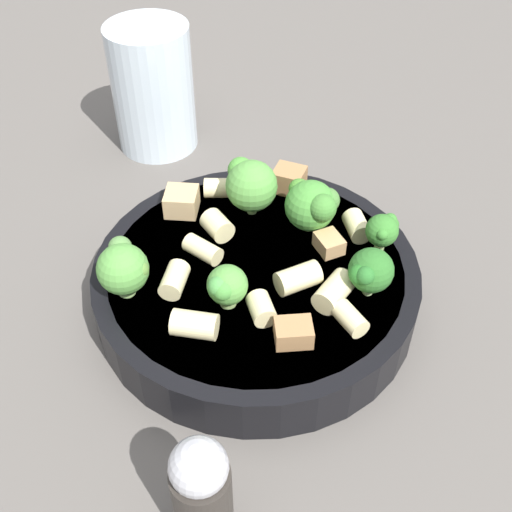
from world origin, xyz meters
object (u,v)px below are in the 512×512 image
object	(u,v)px
rigatoni_5	(261,309)
chicken_chunk_3	(289,180)
rigatoni_8	(195,325)
chicken_chunk_2	(294,333)
rigatoni_1	(221,188)
broccoli_floret_0	(123,268)
broccoli_floret_1	(226,286)
rigatoni_9	(334,291)
chicken_chunk_1	(182,201)
pepper_shaker	(202,495)
rigatoni_0	(203,250)
drinking_glass	(154,96)
rigatoni_6	(217,226)
rigatoni_4	(357,226)
pasta_bowl	(256,281)
broccoli_floret_4	(250,183)
chicken_chunk_0	(329,243)
broccoli_floret_5	(383,230)
rigatoni_7	(174,280)
broccoli_floret_2	(313,205)
rigatoni_2	(298,278)
rigatoni_3	(350,319)

from	to	relation	value
rigatoni_5	chicken_chunk_3	size ratio (longest dim) A/B	0.86
rigatoni_8	chicken_chunk_2	size ratio (longest dim) A/B	1.22
rigatoni_1	broccoli_floret_0	bearing A→B (deg)	-115.72
broccoli_floret_1	rigatoni_1	size ratio (longest dim) A/B	1.17
chicken_chunk_3	broccoli_floret_1	bearing A→B (deg)	-106.05
rigatoni_9	chicken_chunk_3	size ratio (longest dim) A/B	1.24
chicken_chunk_1	pepper_shaker	size ratio (longest dim) A/B	0.28
rigatoni_0	drinking_glass	size ratio (longest dim) A/B	0.24
rigatoni_9	chicken_chunk_1	xyz separation A→B (m)	(-0.12, 0.09, 0.00)
rigatoni_6	rigatoni_4	bearing A→B (deg)	4.38
rigatoni_1	drinking_glass	size ratio (longest dim) A/B	0.23
pasta_bowl	chicken_chunk_3	xyz separation A→B (m)	(0.02, 0.09, 0.02)
rigatoni_6	broccoli_floret_4	bearing A→B (deg)	54.45
chicken_chunk_3	pepper_shaker	world-z (taller)	pepper_shaker
drinking_glass	chicken_chunk_0	bearing A→B (deg)	-48.57
rigatoni_6	broccoli_floret_1	bearing A→B (deg)	-78.51
rigatoni_9	broccoli_floret_5	bearing A→B (deg)	55.03
rigatoni_1	drinking_glass	distance (m)	0.15
broccoli_floret_4	rigatoni_8	size ratio (longest dim) A/B	1.55
rigatoni_7	rigatoni_5	bearing A→B (deg)	-19.75
broccoli_floret_0	chicken_chunk_2	xyz separation A→B (m)	(0.11, -0.03, -0.02)
rigatoni_1	rigatoni_5	xyz separation A→B (m)	(0.04, -0.13, -0.00)
rigatoni_0	rigatoni_6	size ratio (longest dim) A/B	1.29
broccoli_floret_4	rigatoni_1	world-z (taller)	broccoli_floret_4
rigatoni_7	rigatoni_4	bearing A→B (deg)	27.15
rigatoni_0	broccoli_floret_2	bearing A→B (deg)	25.48
broccoli_floret_0	chicken_chunk_0	world-z (taller)	broccoli_floret_0
drinking_glass	rigatoni_0	bearing A→B (deg)	-70.09
rigatoni_4	chicken_chunk_0	size ratio (longest dim) A/B	1.14
chicken_chunk_0	pepper_shaker	world-z (taller)	pepper_shaker
rigatoni_4	chicken_chunk_1	world-z (taller)	chicken_chunk_1
broccoli_floret_0	chicken_chunk_1	world-z (taller)	broccoli_floret_0
rigatoni_0	rigatoni_7	bearing A→B (deg)	-115.03
rigatoni_6	rigatoni_7	xyz separation A→B (m)	(-0.02, -0.06, -0.00)
pasta_bowl	broccoli_floret_4	world-z (taller)	broccoli_floret_4
rigatoni_2	chicken_chunk_0	size ratio (longest dim) A/B	1.46
broccoli_floret_5	pepper_shaker	size ratio (longest dim) A/B	0.39
pasta_bowl	rigatoni_7	xyz separation A→B (m)	(-0.05, -0.03, 0.02)
broccoli_floret_4	rigatoni_0	distance (m)	0.07
rigatoni_3	chicken_chunk_1	bearing A→B (deg)	139.15
rigatoni_4	rigatoni_5	world-z (taller)	same
rigatoni_5	rigatoni_9	distance (m)	0.05
rigatoni_4	rigatoni_5	distance (m)	0.11
rigatoni_2	drinking_glass	world-z (taller)	drinking_glass
rigatoni_5	pepper_shaker	distance (m)	0.13
chicken_chunk_2	chicken_chunk_3	bearing A→B (deg)	92.93
broccoli_floret_0	pepper_shaker	xyz separation A→B (m)	(0.07, -0.14, -0.01)
rigatoni_4	chicken_chunk_2	bearing A→B (deg)	-112.86
broccoli_floret_2	chicken_chunk_2	bearing A→B (deg)	-95.43
broccoli_floret_4	rigatoni_8	bearing A→B (deg)	-101.47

